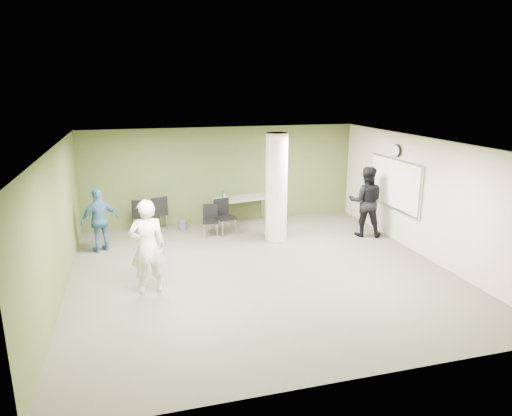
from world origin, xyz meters
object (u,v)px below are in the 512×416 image
object	(u,v)px
chair_back_left	(141,213)
man_blue	(100,220)
man_black	(366,202)
woman_white	(147,247)
folding_table	(242,199)

from	to	relation	value
chair_back_left	man_blue	world-z (taller)	man_blue
chair_back_left	man_black	xyz separation A→B (m)	(5.79, -1.91, 0.40)
woman_white	chair_back_left	bearing A→B (deg)	-90.95
folding_table	man_black	size ratio (longest dim) A/B	0.95
man_black	woman_white	bearing A→B (deg)	44.15
man_blue	woman_white	bearing A→B (deg)	87.31
man_black	folding_table	bearing A→B (deg)	-8.45
woman_white	man_blue	distance (m)	2.89
chair_back_left	man_blue	bearing A→B (deg)	67.40
folding_table	chair_back_left	bearing A→B (deg)	169.30
chair_back_left	woman_white	distance (m)	4.01
man_black	man_blue	world-z (taller)	man_black
chair_back_left	woman_white	bearing A→B (deg)	105.67
folding_table	woman_white	distance (m)	4.89
folding_table	chair_back_left	world-z (taller)	folding_table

